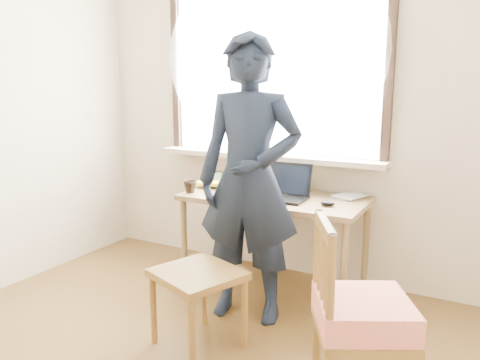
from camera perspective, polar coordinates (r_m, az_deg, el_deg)
The scene contains 13 objects.
room_shell at distance 2.07m, azimuth -13.11°, elevation 15.96°, with size 3.52×4.02×2.61m.
desk at distance 3.37m, azimuth 4.21°, elevation -3.13°, with size 1.29×0.65×0.69m.
laptop at distance 3.28m, azimuth 5.31°, elevation -1.23°, with size 0.35×0.29×0.24m.
mug_white at distance 3.57m, azimuth 4.67°, elevation -0.39°, with size 0.12×0.12×0.09m, color white.
mug_dark at distance 3.45m, azimuth -6.10°, elevation -0.85°, with size 0.10×0.10×0.09m, color black.
mouse at distance 3.11m, azimuth 10.61°, elevation -2.81°, with size 0.10×0.07×0.04m, color black.
desk_clutter at distance 3.55m, azimuth 1.45°, elevation -0.82°, with size 0.67×0.51×0.04m.
book_a at distance 3.77m, azimuth -0.27°, elevation -0.27°, with size 0.19×0.26×0.02m, color white.
book_b at distance 3.44m, azimuth 12.09°, elevation -1.69°, with size 0.17×0.24×0.02m, color white.
picture_frame at distance 3.69m, azimuth -3.09°, elevation 0.14°, with size 0.14×0.05×0.11m.
work_chair at distance 2.69m, azimuth -5.14°, elevation -12.36°, with size 0.56×0.55×0.45m.
side_chair at distance 2.20m, azimuth 14.35°, elevation -15.67°, with size 0.55×0.55×0.90m.
person at distance 2.89m, azimuth 1.15°, elevation -0.02°, with size 0.65×0.43×1.78m, color black.
Camera 1 is at (1.34, -1.35, 1.45)m, focal length 35.00 mm.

